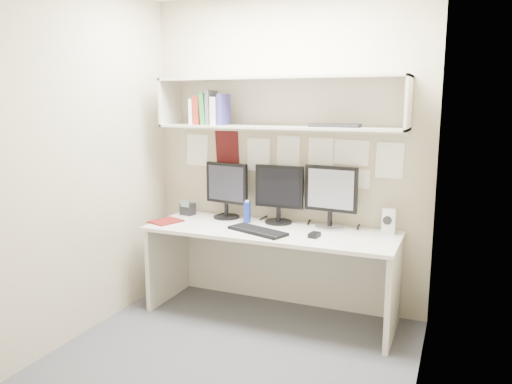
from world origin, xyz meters
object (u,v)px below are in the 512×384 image
at_px(keyboard, 258,231).
at_px(maroon_notebook, 166,221).
at_px(desk, 271,272).
at_px(monitor_center, 279,192).
at_px(speaker, 388,221).
at_px(desk_phone, 188,209).
at_px(monitor_left, 227,188).
at_px(monitor_right, 331,195).

height_order(keyboard, maroon_notebook, keyboard).
bearing_deg(desk, monitor_center, 93.96).
bearing_deg(desk, speaker, 13.79).
relative_size(desk, desk_phone, 14.49).
relative_size(monitor_left, monitor_right, 0.96).
bearing_deg(keyboard, desk_phone, 178.83).
bearing_deg(speaker, monitor_center, 168.02).
bearing_deg(monitor_center, desk, -85.20).
distance_m(desk, maroon_notebook, 0.98).
height_order(monitor_center, keyboard, monitor_center).
height_order(monitor_right, keyboard, monitor_right).
xyz_separation_m(monitor_left, monitor_right, (0.92, -0.00, 0.01)).
relative_size(keyboard, speaker, 2.59).
relative_size(speaker, maroon_notebook, 0.78).
height_order(desk, monitor_center, monitor_center).
height_order(monitor_left, maroon_notebook, monitor_left).
relative_size(keyboard, desk_phone, 3.58).
relative_size(monitor_center, keyboard, 0.98).
height_order(desk, monitor_left, monitor_left).
bearing_deg(speaker, monitor_left, 168.11).
distance_m(monitor_center, maroon_notebook, 0.98).
bearing_deg(monitor_left, keyboard, -29.62).
bearing_deg(maroon_notebook, speaker, 30.86).
distance_m(desk, monitor_right, 0.79).
xyz_separation_m(desk, monitor_right, (0.42, 0.22, 0.63)).
xyz_separation_m(desk, monitor_left, (-0.50, 0.22, 0.63)).
relative_size(desk, monitor_center, 4.14).
bearing_deg(monitor_center, maroon_notebook, -157.73).
distance_m(monitor_center, keyboard, 0.44).
bearing_deg(desk_phone, desk, -5.09).
xyz_separation_m(desk, keyboard, (-0.06, -0.14, 0.38)).
xyz_separation_m(monitor_center, keyboard, (-0.04, -0.36, -0.25)).
relative_size(desk, maroon_notebook, 8.14).
xyz_separation_m(monitor_right, desk_phone, (-1.30, -0.03, -0.22)).
xyz_separation_m(maroon_notebook, desk_phone, (0.03, 0.32, 0.05)).
relative_size(desk, speaker, 10.47).
height_order(monitor_center, desk_phone, monitor_center).
relative_size(maroon_notebook, desk_phone, 1.78).
bearing_deg(monitor_left, desk_phone, -165.81).
bearing_deg(maroon_notebook, monitor_center, 41.35).
distance_m(monitor_left, speaker, 1.39).
xyz_separation_m(monitor_left, monitor_center, (0.48, -0.00, 0.00)).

